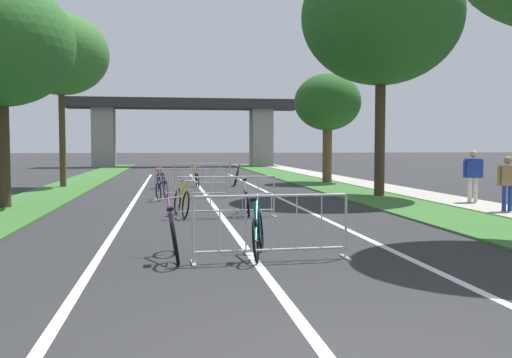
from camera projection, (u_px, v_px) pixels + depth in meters
name	position (u px, v px, depth m)	size (l,w,h in m)	color
grass_verge_left	(74.00, 185.00, 25.71)	(2.33, 55.39, 0.05)	#386B2D
grass_verge_right	(313.00, 182.00, 27.45)	(2.33, 55.39, 0.05)	#386B2D
sidewalk_path_right	(353.00, 182.00, 27.76)	(1.75, 55.39, 0.08)	#ADA89E
lane_stripe_center	(207.00, 196.00, 20.03)	(0.14, 32.05, 0.01)	silver
lane_stripe_right_lane	(274.00, 195.00, 20.41)	(0.14, 32.05, 0.01)	silver
lane_stripe_left_lane	(137.00, 197.00, 19.65)	(0.14, 32.05, 0.01)	silver
overpass_bridge	(184.00, 119.00, 49.14)	(20.23, 3.38, 5.93)	#2D2D30
tree_left_oak_near	(61.00, 55.00, 23.93)	(4.09, 4.09, 7.47)	#4C3823
tree_right_oak_mid	(381.00, 17.00, 19.54)	(5.61, 5.61, 8.73)	#3D2D1E
tree_right_pine_far	(328.00, 103.00, 27.15)	(3.24, 3.24, 5.33)	brown
crowd_barrier_nearest	(271.00, 228.00, 8.71)	(2.51, 0.52, 1.05)	#ADADB2
crowd_barrier_second	(227.00, 197.00, 14.01)	(2.51, 0.51, 1.05)	#ADADB2
crowd_barrier_third	(191.00, 183.00, 19.24)	(2.51, 0.50, 1.05)	#ADADB2
crowd_barrier_fourth	(202.00, 175.00, 24.67)	(2.50, 0.45, 1.05)	#ADADB2
bicycle_orange_0	(197.00, 179.00, 25.08)	(0.47, 1.67, 0.89)	black
bicycle_black_1	(236.00, 177.00, 25.32)	(0.54, 1.71, 0.98)	black
bicycle_blue_2	(162.00, 190.00, 18.68)	(0.58, 1.61, 0.85)	black
bicycle_yellow_3	(182.00, 201.00, 14.35)	(0.64, 1.69, 0.99)	black
bicycle_purple_4	(174.00, 236.00, 8.87)	(0.51, 1.67, 0.98)	black
bicycle_white_5	(247.00, 201.00, 14.66)	(0.47, 1.61, 0.98)	black
bicycle_red_6	(161.00, 180.00, 24.03)	(0.58, 1.67, 0.92)	black
bicycle_teal_7	(258.00, 233.00, 9.08)	(0.55, 1.66, 1.02)	black
pedestrian_with_backpack	(508.00, 179.00, 14.75)	(0.56, 0.29, 1.54)	navy
pedestrian_in_red_jacket	(473.00, 172.00, 17.18)	(0.60, 0.36, 1.68)	beige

